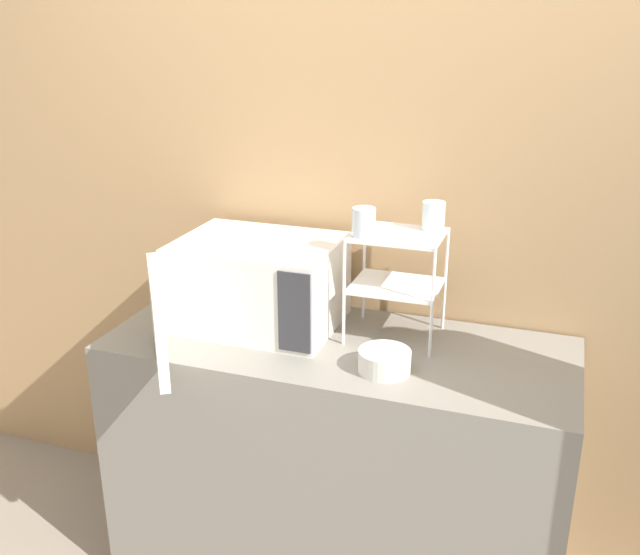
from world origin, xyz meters
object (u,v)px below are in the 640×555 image
glass_front_left (364,222)px  glass_back_right (433,216)px  microwave (254,284)px  dish_rack (397,263)px  bowl (385,361)px

glass_front_left → glass_back_right: same height
microwave → glass_back_right: size_ratio=8.30×
microwave → glass_back_right: bearing=14.0°
dish_rack → bowl: (0.03, -0.25, -0.22)m
microwave → glass_front_left: bearing=-0.4°
dish_rack → bowl: bearing=-82.9°
microwave → glass_back_right: (0.56, 0.14, 0.25)m
glass_front_left → bowl: glass_front_left is taller
glass_front_left → bowl: size_ratio=0.58×
glass_front_left → glass_back_right: size_ratio=1.00×
glass_front_left → bowl: (0.12, -0.18, -0.36)m
dish_rack → glass_front_left: bearing=-142.5°
glass_back_right → bowl: 0.49m
dish_rack → bowl: 0.33m
microwave → dish_rack: 0.48m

